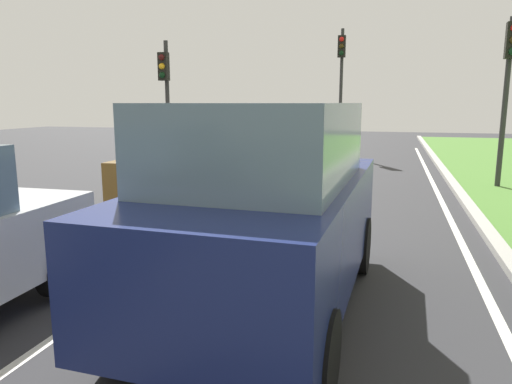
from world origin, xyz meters
TOP-DOWN VIEW (x-y plane):
  - ground_plane at (0.00, 14.00)m, footprint 60.00×60.00m
  - lane_line_center at (-0.70, 14.00)m, footprint 0.12×32.00m
  - lane_line_right_edge at (3.60, 14.00)m, footprint 0.12×32.00m
  - curb_right at (4.10, 14.00)m, footprint 0.24×48.00m
  - car_suv_ahead at (1.14, 9.23)m, footprint 2.09×4.56m
  - car_hatchback_far at (-2.39, 14.44)m, footprint 1.83×3.75m
  - traffic_light_near_right at (5.21, 18.34)m, footprint 0.32×0.50m
  - traffic_light_overhead_left at (-4.93, 19.18)m, footprint 0.32×0.50m
  - traffic_light_far_median at (0.14, 25.80)m, footprint 0.32×0.50m

SIDE VIEW (x-z plane):
  - ground_plane at x=0.00m, z-range 0.00..0.00m
  - lane_line_center at x=-0.70m, z-range 0.00..0.01m
  - lane_line_right_edge at x=3.60m, z-range 0.00..0.01m
  - curb_right at x=4.10m, z-range 0.00..0.12m
  - car_hatchback_far at x=-2.39m, z-range -0.01..1.77m
  - car_suv_ahead at x=1.14m, z-range 0.03..2.31m
  - traffic_light_overhead_left at x=-4.93m, z-range 0.68..4.98m
  - traffic_light_near_right at x=5.21m, z-range 0.83..5.28m
  - traffic_light_far_median at x=0.14m, z-range 0.91..6.30m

